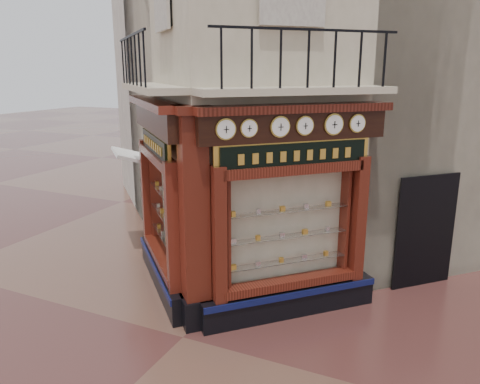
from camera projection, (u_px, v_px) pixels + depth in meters
The scene contains 17 objects.
ground at pixel (183, 337), 8.19m from camera, with size 80.00×80.00×0.00m, color #4A2622.
main_building at pixel (301, 11), 12.07m from camera, with size 8.00×8.00×12.00m, color beige.
neighbour_left at pixel (251, 40), 15.38m from camera, with size 8.00×8.00×11.00m, color beige.
neighbour_right at pixel (410, 35), 13.37m from camera, with size 8.00×8.00×11.00m, color beige.
shopfront_left at pixel (161, 198), 9.63m from camera, with size 2.86×2.86×3.98m.
shopfront_right at pixel (291, 215), 8.49m from camera, with size 2.86×2.86×3.98m.
corner_pilaster at pixel (195, 224), 8.13m from camera, with size 0.85×0.85×3.98m.
balcony at pixel (219, 88), 8.42m from camera, with size 5.94×2.97×1.03m.
clock_a at pixel (226, 129), 7.47m from camera, with size 0.28×0.28×0.35m.
clock_b at pixel (249, 128), 7.60m from camera, with size 0.25×0.25×0.31m.
clock_c at pixel (280, 127), 7.79m from camera, with size 0.29×0.29×0.36m.
clock_d at pixel (305, 126), 7.94m from camera, with size 0.27×0.27×0.34m.
clock_e at pixel (334, 124), 8.13m from camera, with size 0.30×0.30×0.38m.
clock_f at pixel (357, 123), 8.29m from camera, with size 0.27×0.27×0.33m.
awning at pixel (137, 249), 12.25m from camera, with size 1.44×0.86×0.08m, color white, non-canonical shape.
signboard_left at pixel (155, 144), 9.32m from camera, with size 1.90×1.90×0.51m.
signboard_right at pixel (295, 155), 8.14m from camera, with size 2.15×2.15×0.57m.
Camera 1 is at (3.96, -6.18, 4.54)m, focal length 35.00 mm.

